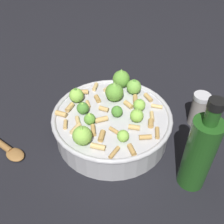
{
  "coord_description": "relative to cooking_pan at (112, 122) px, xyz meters",
  "views": [
    {
      "loc": [
        0.09,
        -0.46,
        0.49
      ],
      "look_at": [
        0.0,
        0.0,
        0.08
      ],
      "focal_mm": 40.9,
      "sensor_mm": 36.0,
      "label": 1
    }
  ],
  "objects": [
    {
      "name": "ground_plane",
      "position": [
        0.0,
        -0.0,
        -0.04
      ],
      "size": [
        2.4,
        2.4,
        0.0
      ],
      "primitive_type": "plane",
      "color": "black"
    },
    {
      "name": "pepper_shaker",
      "position": [
        0.22,
        0.09,
        0.0
      ],
      "size": [
        0.04,
        0.04,
        0.1
      ],
      "color": "gray",
      "rests_on": "ground"
    },
    {
      "name": "olive_oil_bottle",
      "position": [
        0.2,
        -0.1,
        0.05
      ],
      "size": [
        0.06,
        0.06,
        0.23
      ],
      "color": "#1E4C19",
      "rests_on": "ground"
    },
    {
      "name": "cooking_pan",
      "position": [
        0.0,
        0.0,
        0.0
      ],
      "size": [
        0.3,
        0.3,
        0.13
      ],
      "color": "#B7B7BC",
      "rests_on": "ground"
    }
  ]
}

